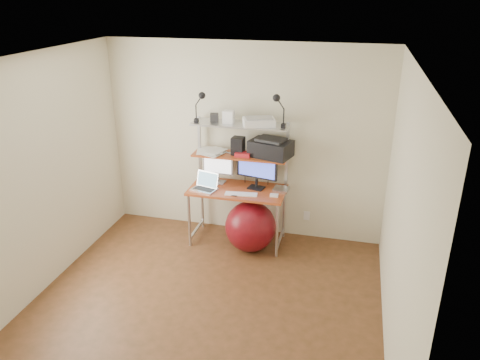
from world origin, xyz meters
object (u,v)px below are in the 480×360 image
at_px(monitor_silver, 218,165).
at_px(printer, 271,148).
at_px(exercise_ball, 250,226).
at_px(laptop, 206,185).
at_px(monitor_black, 257,168).

bearing_deg(monitor_silver, printer, 3.56).
distance_m(printer, exercise_ball, 1.01).
height_order(laptop, exercise_ball, laptop).
bearing_deg(monitor_silver, exercise_ball, -28.70).
bearing_deg(printer, monitor_black, -141.76).
height_order(monitor_silver, exercise_ball, monitor_silver).
relative_size(monitor_silver, monitor_black, 0.83).
bearing_deg(printer, exercise_ball, -102.85).
height_order(monitor_silver, printer, printer).
height_order(monitor_silver, monitor_black, monitor_black).
bearing_deg(exercise_ball, printer, 61.26).
relative_size(monitor_black, exercise_ball, 0.85).
bearing_deg(laptop, printer, 33.45).
height_order(laptop, printer, printer).
bearing_deg(laptop, exercise_ball, 8.85).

